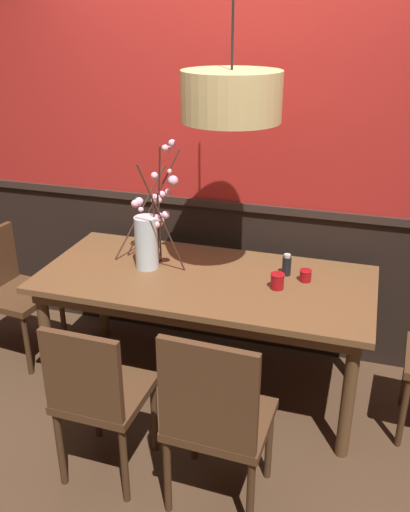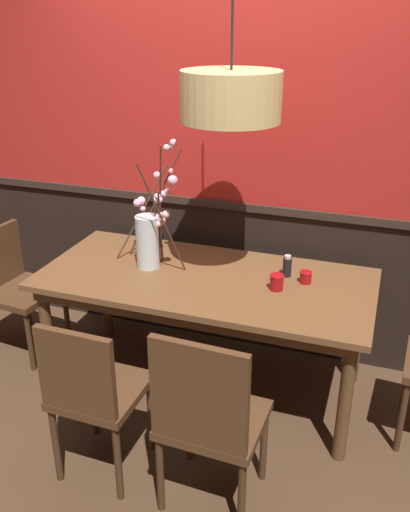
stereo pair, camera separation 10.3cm
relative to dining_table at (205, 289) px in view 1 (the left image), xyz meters
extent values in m
plane|color=#4C3321|center=(0.00, 0.00, -0.69)|extent=(24.00, 24.00, 0.00)
cube|color=black|center=(0.00, 0.62, -0.18)|extent=(4.92, 0.12, 1.00)
cube|color=#31241E|center=(0.00, 0.61, 0.34)|extent=(4.92, 0.14, 0.05)
cube|color=#B2231E|center=(0.00, 0.62, 1.16)|extent=(4.92, 0.12, 1.69)
cube|color=brown|center=(0.00, 0.00, 0.06)|extent=(1.94, 0.90, 0.04)
cube|color=brown|center=(0.00, 0.00, 0.01)|extent=(1.83, 0.79, 0.08)
cylinder|color=brown|center=(-0.88, -0.36, -0.32)|extent=(0.07, 0.07, 0.73)
cylinder|color=brown|center=(0.88, -0.36, -0.32)|extent=(0.07, 0.07, 0.73)
cylinder|color=brown|center=(-0.88, 0.36, -0.32)|extent=(0.07, 0.07, 0.73)
cylinder|color=brown|center=(0.88, 0.36, -0.32)|extent=(0.07, 0.07, 0.73)
cube|color=#4C301C|center=(-1.29, -0.01, -0.23)|extent=(0.46, 0.48, 0.04)
cylinder|color=#412917|center=(-1.09, 0.16, -0.47)|extent=(0.04, 0.04, 0.43)
cylinder|color=#412917|center=(-1.13, -0.22, -0.47)|extent=(0.04, 0.04, 0.43)
cylinder|color=#412917|center=(-1.45, 0.19, -0.47)|extent=(0.04, 0.04, 0.43)
cube|color=#4C301C|center=(-0.27, -0.80, -0.22)|extent=(0.41, 0.43, 0.04)
cube|color=#4C301C|center=(-0.27, -0.99, 0.01)|extent=(0.39, 0.04, 0.42)
cylinder|color=#412917|center=(-0.44, -0.61, -0.46)|extent=(0.04, 0.04, 0.44)
cylinder|color=#412917|center=(-0.09, -0.62, -0.46)|extent=(0.04, 0.04, 0.44)
cylinder|color=#412917|center=(-0.44, -0.98, -0.46)|extent=(0.04, 0.04, 0.44)
cylinder|color=#412917|center=(-0.10, -0.98, -0.46)|extent=(0.04, 0.04, 0.44)
cube|color=#4C301C|center=(-0.28, 0.81, -0.23)|extent=(0.46, 0.43, 0.04)
cube|color=#4C301C|center=(-0.28, 1.00, 0.03)|extent=(0.43, 0.04, 0.49)
cylinder|color=#412917|center=(-0.08, 0.63, -0.47)|extent=(0.04, 0.04, 0.43)
cylinder|color=#412917|center=(-0.47, 0.63, -0.47)|extent=(0.04, 0.04, 0.43)
cylinder|color=#412917|center=(-0.08, 1.00, -0.47)|extent=(0.04, 0.04, 0.43)
cylinder|color=#412917|center=(-0.48, 0.99, -0.47)|extent=(0.04, 0.04, 0.43)
cylinder|color=#412917|center=(1.17, -0.20, -0.46)|extent=(0.04, 0.04, 0.45)
cylinder|color=#412917|center=(1.19, 0.17, -0.46)|extent=(0.04, 0.04, 0.45)
cube|color=#4C301C|center=(0.32, -0.80, -0.23)|extent=(0.47, 0.43, 0.04)
cube|color=#4C301C|center=(0.32, -0.99, 0.04)|extent=(0.44, 0.05, 0.50)
cylinder|color=#412917|center=(0.13, -0.62, -0.47)|extent=(0.04, 0.04, 0.43)
cylinder|color=#412917|center=(0.53, -0.63, -0.47)|extent=(0.04, 0.04, 0.43)
cylinder|color=#412917|center=(0.12, -0.98, -0.47)|extent=(0.04, 0.04, 0.43)
cylinder|color=#412917|center=(0.52, -0.99, -0.47)|extent=(0.04, 0.04, 0.43)
cube|color=#4C301C|center=(0.30, 0.76, -0.22)|extent=(0.46, 0.42, 0.04)
cube|color=#4C301C|center=(0.29, 0.93, 0.01)|extent=(0.40, 0.07, 0.41)
cylinder|color=#412917|center=(0.50, 0.62, -0.46)|extent=(0.04, 0.04, 0.44)
cylinder|color=#412917|center=(0.14, 0.59, -0.46)|extent=(0.04, 0.04, 0.44)
cylinder|color=#412917|center=(0.47, 0.94, -0.46)|extent=(0.04, 0.04, 0.44)
cylinder|color=#412917|center=(0.11, 0.91, -0.46)|extent=(0.04, 0.04, 0.44)
cylinder|color=silver|center=(-0.37, 0.02, 0.24)|extent=(0.14, 0.14, 0.32)
cylinder|color=silver|center=(-0.37, 0.02, 0.12)|extent=(0.12, 0.12, 0.07)
cylinder|color=#472D23|center=(-0.47, 0.17, 0.37)|extent=(0.28, 0.24, 0.57)
sphere|color=#FCAECB|center=(-0.50, 0.18, 0.42)|extent=(0.05, 0.05, 0.05)
sphere|color=#F5AEC0|center=(-0.46, 0.17, 0.39)|extent=(0.03, 0.03, 0.03)
sphere|color=#EBB5D3|center=(-0.48, 0.20, 0.43)|extent=(0.05, 0.05, 0.05)
sphere|color=#EAB1CF|center=(-0.51, 0.21, 0.41)|extent=(0.05, 0.05, 0.05)
cylinder|color=#472D23|center=(-0.40, 0.20, 0.42)|extent=(0.33, 0.11, 0.67)
sphere|color=#F8B1C1|center=(-0.40, 0.25, 0.43)|extent=(0.05, 0.05, 0.05)
sphere|color=#F8AEC0|center=(-0.39, 0.22, 0.47)|extent=(0.04, 0.04, 0.04)
sphere|color=#F5ADC7|center=(-0.41, 0.28, 0.58)|extent=(0.04, 0.04, 0.04)
cylinder|color=#472D23|center=(-0.23, -0.06, 0.43)|extent=(0.19, 0.23, 0.69)
sphere|color=#F9A7CF|center=(-0.18, -0.09, 0.61)|extent=(0.04, 0.04, 0.04)
sphere|color=#E7B7CC|center=(-0.22, -0.04, 0.46)|extent=(0.05, 0.05, 0.05)
sphere|color=#EAA6BD|center=(-0.14, -0.12, 0.68)|extent=(0.06, 0.06, 0.06)
cylinder|color=#472D23|center=(-0.32, 0.06, 0.32)|extent=(0.01, 0.10, 0.47)
sphere|color=#F1AEC3|center=(-0.32, 0.02, 0.37)|extent=(0.05, 0.05, 0.05)
sphere|color=#F5ADCE|center=(-0.29, 0.04, 0.51)|extent=(0.04, 0.04, 0.04)
sphere|color=beige|center=(-0.32, 0.03, 0.33)|extent=(0.04, 0.04, 0.04)
sphere|color=#F0ABD0|center=(-0.30, 0.03, 0.53)|extent=(0.04, 0.04, 0.04)
sphere|color=#EBB0D1|center=(-0.29, 0.04, 0.42)|extent=(0.03, 0.03, 0.03)
cylinder|color=#472D23|center=(-0.31, 0.10, 0.46)|extent=(0.11, 0.17, 0.74)
sphere|color=#ECB1C1|center=(-0.25, 0.14, 0.66)|extent=(0.03, 0.03, 0.03)
sphere|color=#F2B9CD|center=(-0.33, 0.08, 0.49)|extent=(0.04, 0.04, 0.04)
sphere|color=#FBAFBB|center=(-0.27, 0.13, 0.79)|extent=(0.04, 0.04, 0.04)
sphere|color=#F8A8C3|center=(-0.31, 0.13, 0.51)|extent=(0.04, 0.04, 0.04)
sphere|color=#F0B7D2|center=(-0.26, 0.15, 0.78)|extent=(0.03, 0.03, 0.03)
sphere|color=#E7A7D0|center=(-0.23, 0.12, 0.83)|extent=(0.04, 0.04, 0.04)
cylinder|color=#472D23|center=(-0.30, 0.06, 0.33)|extent=(0.06, 0.15, 0.49)
sphere|color=#EDB1CD|center=(-0.34, 0.07, 0.31)|extent=(0.04, 0.04, 0.04)
sphere|color=#FEAFC0|center=(-0.31, 0.09, 0.36)|extent=(0.06, 0.06, 0.06)
sphere|color=#FDBCBC|center=(-0.30, 0.03, 0.36)|extent=(0.04, 0.04, 0.04)
sphere|color=#F7B6C9|center=(-0.30, 0.05, 0.39)|extent=(0.05, 0.05, 0.05)
cylinder|color=#9E0F14|center=(0.57, 0.12, 0.12)|extent=(0.07, 0.07, 0.07)
torus|color=red|center=(0.57, 0.12, 0.15)|extent=(0.07, 0.07, 0.01)
cylinder|color=silver|center=(0.57, 0.12, 0.11)|extent=(0.05, 0.05, 0.04)
cylinder|color=#9E0F14|center=(0.43, -0.02, 0.13)|extent=(0.08, 0.08, 0.09)
torus|color=red|center=(0.43, -0.02, 0.17)|extent=(0.08, 0.08, 0.01)
cylinder|color=silver|center=(0.43, -0.02, 0.11)|extent=(0.05, 0.05, 0.05)
cylinder|color=black|center=(0.45, 0.17, 0.14)|extent=(0.05, 0.05, 0.11)
cylinder|color=beige|center=(0.45, 0.17, 0.20)|extent=(0.04, 0.04, 0.02)
cylinder|color=tan|center=(0.15, -0.03, 1.11)|extent=(0.51, 0.51, 0.25)
sphere|color=#F9EAB7|center=(0.15, -0.03, 1.08)|extent=(0.14, 0.14, 0.14)
camera|label=1|loc=(0.85, -2.77, 1.50)|focal=38.80mm
camera|label=2|loc=(0.95, -2.74, 1.50)|focal=38.80mm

